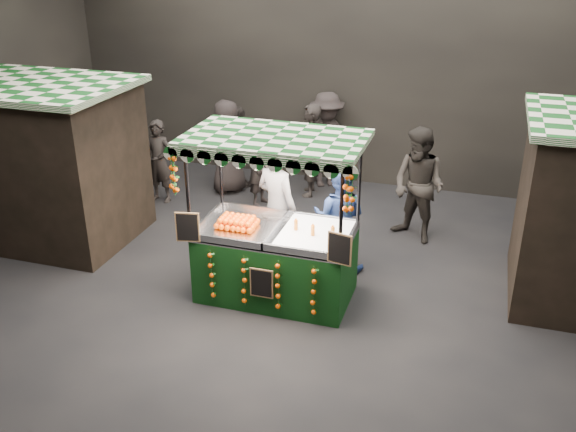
% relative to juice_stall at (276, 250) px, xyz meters
% --- Properties ---
extents(ground, '(12.00, 12.00, 0.00)m').
position_rel_juice_stall_xyz_m(ground, '(0.14, -0.22, -0.73)').
color(ground, black).
rests_on(ground, ground).
extents(market_hall, '(12.10, 10.10, 5.05)m').
position_rel_juice_stall_xyz_m(market_hall, '(0.14, -0.22, 2.65)').
color(market_hall, black).
rests_on(market_hall, ground).
extents(neighbour_stall_left, '(3.00, 2.20, 2.60)m').
position_rel_juice_stall_xyz_m(neighbour_stall_left, '(-4.26, 0.78, 0.58)').
color(neighbour_stall_left, black).
rests_on(neighbour_stall_left, ground).
extents(juice_stall, '(2.43, 1.43, 2.35)m').
position_rel_juice_stall_xyz_m(juice_stall, '(0.00, 0.00, 0.00)').
color(juice_stall, black).
rests_on(juice_stall, ground).
extents(vendor_grey, '(0.86, 0.73, 1.99)m').
position_rel_juice_stall_xyz_m(vendor_grey, '(-0.24, 0.79, 0.27)').
color(vendor_grey, slate).
rests_on(vendor_grey, ground).
extents(vendor_blue, '(0.81, 0.63, 1.67)m').
position_rel_juice_stall_xyz_m(vendor_blue, '(0.64, 1.07, 0.11)').
color(vendor_blue, navy).
rests_on(vendor_blue, ground).
extents(shopper_0, '(0.61, 0.44, 1.57)m').
position_rel_juice_stall_xyz_m(shopper_0, '(-3.20, 2.65, 0.06)').
color(shopper_0, '#292422').
rests_on(shopper_0, ground).
extents(shopper_1, '(1.17, 1.09, 1.92)m').
position_rel_juice_stall_xyz_m(shopper_1, '(1.63, 2.42, 0.23)').
color(shopper_1, '#2E2926').
rests_on(shopper_1, ground).
extents(shopper_2, '(0.97, 0.95, 1.64)m').
position_rel_juice_stall_xyz_m(shopper_2, '(-2.03, 3.79, 0.09)').
color(shopper_2, '#2C2623').
rests_on(shopper_2, ground).
extents(shopper_3, '(1.42, 1.22, 1.90)m').
position_rel_juice_stall_xyz_m(shopper_3, '(-0.41, 4.38, 0.22)').
color(shopper_3, '#2E2726').
rests_on(shopper_3, ground).
extents(shopper_4, '(1.05, 1.04, 1.83)m').
position_rel_juice_stall_xyz_m(shopper_4, '(-2.15, 3.48, 0.19)').
color(shopper_4, black).
rests_on(shopper_4, ground).
extents(shopper_5, '(1.04, 1.87, 1.92)m').
position_rel_juice_stall_xyz_m(shopper_5, '(3.77, 2.31, 0.23)').
color(shopper_5, '#282320').
rests_on(shopper_5, ground).
extents(shopper_6, '(0.56, 0.73, 1.79)m').
position_rel_juice_stall_xyz_m(shopper_6, '(-0.59, 3.80, 0.17)').
color(shopper_6, '#2B2523').
rests_on(shopper_6, ground).
extents(shopper_7, '(0.43, 0.62, 1.64)m').
position_rel_juice_stall_xyz_m(shopper_7, '(-1.32, 3.02, 0.09)').
color(shopper_7, black).
rests_on(shopper_7, ground).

